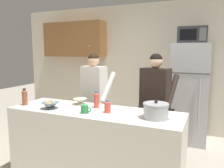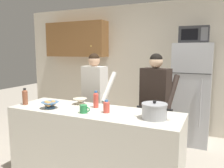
{
  "view_description": "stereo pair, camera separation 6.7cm",
  "coord_description": "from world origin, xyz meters",
  "px_view_note": "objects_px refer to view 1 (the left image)",
  "views": [
    {
      "loc": [
        1.27,
        -2.36,
        1.63
      ],
      "look_at": [
        0.0,
        0.55,
        1.17
      ],
      "focal_mm": 36.12,
      "sensor_mm": 36.0,
      "label": 1
    },
    {
      "loc": [
        1.34,
        -2.33,
        1.63
      ],
      "look_at": [
        0.0,
        0.55,
        1.17
      ],
      "focal_mm": 36.12,
      "sensor_mm": 36.0,
      "label": 2
    }
  ],
  "objects_px": {
    "refrigerator": "(190,93)",
    "cooking_pot": "(156,111)",
    "bottle_near_edge": "(108,106)",
    "bread_bowl": "(50,105)",
    "empty_bowl": "(80,101)",
    "person_by_sink": "(155,96)",
    "person_near_pot": "(94,91)",
    "bottle_mid_counter": "(25,97)",
    "bottle_far_corner": "(97,100)",
    "microwave": "(193,35)",
    "coffee_mug": "(85,109)"
  },
  "relations": [
    {
      "from": "microwave",
      "to": "cooking_pot",
      "type": "bearing_deg",
      "value": -96.02
    },
    {
      "from": "bottle_far_corner",
      "to": "coffee_mug",
      "type": "bearing_deg",
      "value": -91.21
    },
    {
      "from": "person_by_sink",
      "to": "empty_bowl",
      "type": "height_order",
      "value": "person_by_sink"
    },
    {
      "from": "refrigerator",
      "to": "cooking_pot",
      "type": "bearing_deg",
      "value": -95.95
    },
    {
      "from": "bread_bowl",
      "to": "empty_bowl",
      "type": "relative_size",
      "value": 1.2
    },
    {
      "from": "coffee_mug",
      "to": "bottle_mid_counter",
      "type": "bearing_deg",
      "value": 178.47
    },
    {
      "from": "person_near_pot",
      "to": "bread_bowl",
      "type": "relative_size",
      "value": 7.06
    },
    {
      "from": "refrigerator",
      "to": "coffee_mug",
      "type": "height_order",
      "value": "refrigerator"
    },
    {
      "from": "empty_bowl",
      "to": "bottle_near_edge",
      "type": "distance_m",
      "value": 0.56
    },
    {
      "from": "coffee_mug",
      "to": "bottle_near_edge",
      "type": "bearing_deg",
      "value": 27.74
    },
    {
      "from": "cooking_pot",
      "to": "bottle_near_edge",
      "type": "height_order",
      "value": "cooking_pot"
    },
    {
      "from": "refrigerator",
      "to": "bread_bowl",
      "type": "xyz_separation_m",
      "value": [
        -1.5,
        -2.0,
        0.09
      ]
    },
    {
      "from": "empty_bowl",
      "to": "bottle_far_corner",
      "type": "relative_size",
      "value": 0.88
    },
    {
      "from": "person_near_pot",
      "to": "bottle_near_edge",
      "type": "relative_size",
      "value": 10.66
    },
    {
      "from": "coffee_mug",
      "to": "bread_bowl",
      "type": "xyz_separation_m",
      "value": [
        -0.5,
        0.01,
        0.0
      ]
    },
    {
      "from": "bottle_near_edge",
      "to": "bottle_mid_counter",
      "type": "height_order",
      "value": "bottle_mid_counter"
    },
    {
      "from": "person_near_pot",
      "to": "person_by_sink",
      "type": "height_order",
      "value": "person_by_sink"
    },
    {
      "from": "bread_bowl",
      "to": "bottle_mid_counter",
      "type": "relative_size",
      "value": 1.01
    },
    {
      "from": "refrigerator",
      "to": "cooking_pot",
      "type": "relative_size",
      "value": 4.6
    },
    {
      "from": "empty_bowl",
      "to": "bottle_mid_counter",
      "type": "bearing_deg",
      "value": -153.73
    },
    {
      "from": "cooking_pot",
      "to": "bread_bowl",
      "type": "bearing_deg",
      "value": -174.83
    },
    {
      "from": "bottle_mid_counter",
      "to": "coffee_mug",
      "type": "bearing_deg",
      "value": -1.53
    },
    {
      "from": "person_near_pot",
      "to": "bread_bowl",
      "type": "xyz_separation_m",
      "value": [
        -0.1,
        -0.98,
        -0.02
      ]
    },
    {
      "from": "bottle_mid_counter",
      "to": "bottle_far_corner",
      "type": "distance_m",
      "value": 0.98
    },
    {
      "from": "refrigerator",
      "to": "cooking_pot",
      "type": "xyz_separation_m",
      "value": [
        -0.2,
        -1.88,
        0.12
      ]
    },
    {
      "from": "microwave",
      "to": "empty_bowl",
      "type": "distance_m",
      "value": 2.28
    },
    {
      "from": "refrigerator",
      "to": "person_near_pot",
      "type": "relative_size",
      "value": 1.1
    },
    {
      "from": "person_by_sink",
      "to": "cooking_pot",
      "type": "xyz_separation_m",
      "value": [
        0.19,
        -0.82,
        0.01
      ]
    },
    {
      "from": "bottle_near_edge",
      "to": "refrigerator",
      "type": "bearing_deg",
      "value": 67.91
    },
    {
      "from": "coffee_mug",
      "to": "bread_bowl",
      "type": "distance_m",
      "value": 0.5
    },
    {
      "from": "refrigerator",
      "to": "bottle_near_edge",
      "type": "relative_size",
      "value": 11.77
    },
    {
      "from": "empty_bowl",
      "to": "cooking_pot",
      "type": "bearing_deg",
      "value": -11.92
    },
    {
      "from": "person_by_sink",
      "to": "bread_bowl",
      "type": "relative_size",
      "value": 7.08
    },
    {
      "from": "empty_bowl",
      "to": "bottle_near_edge",
      "type": "xyz_separation_m",
      "value": [
        0.51,
        -0.23,
        0.03
      ]
    },
    {
      "from": "empty_bowl",
      "to": "bottle_far_corner",
      "type": "height_order",
      "value": "bottle_far_corner"
    },
    {
      "from": "bread_bowl",
      "to": "empty_bowl",
      "type": "distance_m",
      "value": 0.41
    },
    {
      "from": "microwave",
      "to": "bottle_mid_counter",
      "type": "distance_m",
      "value": 2.89
    },
    {
      "from": "refrigerator",
      "to": "bread_bowl",
      "type": "distance_m",
      "value": 2.5
    },
    {
      "from": "bread_bowl",
      "to": "bottle_near_edge",
      "type": "relative_size",
      "value": 1.51
    },
    {
      "from": "person_near_pot",
      "to": "coffee_mug",
      "type": "xyz_separation_m",
      "value": [
        0.4,
        -0.98,
        -0.03
      ]
    },
    {
      "from": "coffee_mug",
      "to": "bottle_near_edge",
      "type": "height_order",
      "value": "bottle_near_edge"
    },
    {
      "from": "cooking_pot",
      "to": "coffee_mug",
      "type": "relative_size",
      "value": 2.94
    },
    {
      "from": "microwave",
      "to": "empty_bowl",
      "type": "xyz_separation_m",
      "value": [
        -1.28,
        -1.63,
        -0.94
      ]
    },
    {
      "from": "person_by_sink",
      "to": "bottle_mid_counter",
      "type": "distance_m",
      "value": 1.8
    },
    {
      "from": "refrigerator",
      "to": "cooking_pot",
      "type": "height_order",
      "value": "refrigerator"
    },
    {
      "from": "person_by_sink",
      "to": "bottle_near_edge",
      "type": "height_order",
      "value": "person_by_sink"
    },
    {
      "from": "person_by_sink",
      "to": "coffee_mug",
      "type": "relative_size",
      "value": 12.25
    },
    {
      "from": "empty_bowl",
      "to": "microwave",
      "type": "bearing_deg",
      "value": 51.99
    },
    {
      "from": "bottle_near_edge",
      "to": "bottle_far_corner",
      "type": "bearing_deg",
      "value": 144.96
    },
    {
      "from": "person_by_sink",
      "to": "cooking_pot",
      "type": "height_order",
      "value": "person_by_sink"
    }
  ]
}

